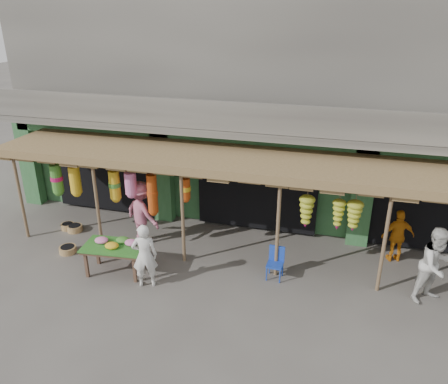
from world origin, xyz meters
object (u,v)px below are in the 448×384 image
(flower_table, at_px, (115,247))
(person_front, at_px, (145,256))
(person_vendor, at_px, (398,236))
(person_shopper, at_px, (142,213))
(person_right, at_px, (436,265))
(blue_chair, at_px, (276,261))

(flower_table, distance_m, person_front, 1.04)
(flower_table, height_order, person_vendor, person_vendor)
(person_shopper, bearing_deg, person_front, 141.26)
(person_right, relative_size, person_vendor, 1.25)
(blue_chair, distance_m, person_vendor, 3.43)
(person_right, height_order, person_vendor, person_right)
(flower_table, bearing_deg, person_right, 1.33)
(flower_table, bearing_deg, person_shopper, 85.16)
(person_vendor, xyz_separation_m, person_shopper, (-7.01, -0.89, 0.20))
(person_front, bearing_deg, flower_table, -39.88)
(flower_table, xyz_separation_m, person_front, (0.99, -0.33, 0.09))
(person_right, distance_m, person_shopper, 7.71)
(person_right, bearing_deg, blue_chair, 141.94)
(person_front, bearing_deg, blue_chair, -179.13)
(person_front, distance_m, person_vendor, 6.66)
(person_right, relative_size, person_shopper, 0.99)
(person_front, bearing_deg, person_vendor, -175.73)
(blue_chair, relative_size, person_front, 0.50)
(blue_chair, height_order, person_shopper, person_shopper)
(person_vendor, bearing_deg, person_right, 94.87)
(flower_table, height_order, person_shopper, person_shopper)
(flower_table, distance_m, blue_chair, 4.10)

